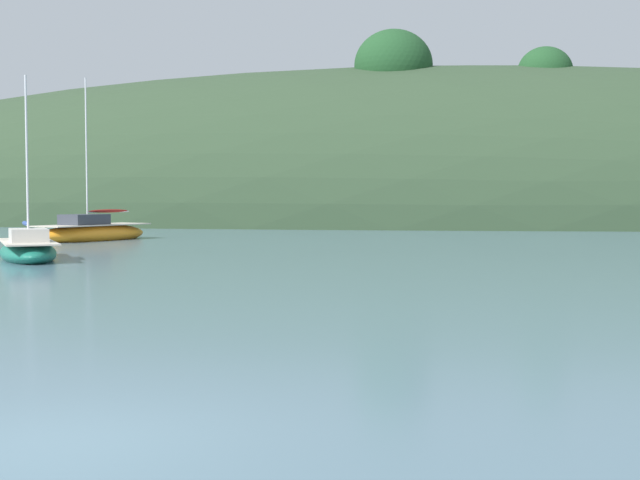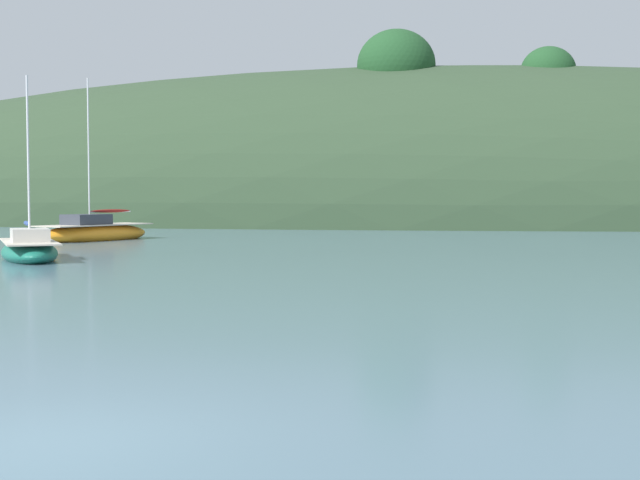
# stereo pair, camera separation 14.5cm
# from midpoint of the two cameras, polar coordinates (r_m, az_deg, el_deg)

# --- Properties ---
(ground_plane) EXTENTS (400.00, 400.00, 0.00)m
(ground_plane) POSITION_cam_midpoint_polar(r_m,az_deg,el_deg) (10.08, -18.28, -12.80)
(ground_plane) COLOR slate
(far_shoreline_hill) EXTENTS (150.00, 36.00, 32.88)m
(far_shoreline_hill) POSITION_cam_midpoint_polar(r_m,az_deg,el_deg) (84.04, 5.79, 1.21)
(far_shoreline_hill) COLOR #2D422B
(far_shoreline_hill) RESTS_ON ground
(sailboat_red_portside) EXTENTS (5.35, 6.75, 7.91)m
(sailboat_red_portside) POSITION_cam_midpoint_polar(r_m,az_deg,el_deg) (38.14, -18.90, -0.65)
(sailboat_red_portside) COLOR #196B56
(sailboat_red_portside) RESTS_ON ground
(sailboat_blue_center) EXTENTS (5.74, 8.40, 9.93)m
(sailboat_blue_center) POSITION_cam_midpoint_polar(r_m,az_deg,el_deg) (53.29, -14.96, 0.48)
(sailboat_blue_center) COLOR orange
(sailboat_blue_center) RESTS_ON ground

